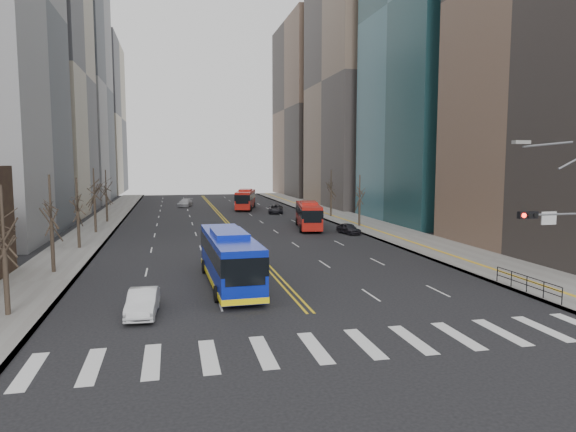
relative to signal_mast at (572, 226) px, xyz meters
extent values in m
plane|color=black|center=(-13.77, -2.00, -4.86)|extent=(220.00, 220.00, 0.00)
cube|color=slate|center=(3.73, 43.00, -4.78)|extent=(7.00, 130.00, 0.15)
cube|color=slate|center=(-30.27, 43.00, -4.78)|extent=(5.00, 130.00, 0.15)
cube|color=silver|center=(-26.77, -2.00, -4.85)|extent=(0.70, 4.00, 0.01)
cube|color=silver|center=(-24.40, -2.00, -4.85)|extent=(0.70, 4.00, 0.01)
cube|color=silver|center=(-22.04, -2.00, -4.85)|extent=(0.70, 4.00, 0.01)
cube|color=silver|center=(-19.67, -2.00, -4.85)|extent=(0.70, 4.00, 0.01)
cube|color=silver|center=(-17.31, -2.00, -4.85)|extent=(0.70, 4.00, 0.01)
cube|color=silver|center=(-14.95, -2.00, -4.85)|extent=(0.70, 4.00, 0.01)
cube|color=silver|center=(-12.58, -2.00, -4.85)|extent=(0.70, 4.00, 0.01)
cube|color=silver|center=(-10.22, -2.00, -4.85)|extent=(0.70, 4.00, 0.01)
cube|color=silver|center=(-7.86, -2.00, -4.85)|extent=(0.70, 4.00, 0.01)
cube|color=silver|center=(-5.49, -2.00, -4.85)|extent=(0.70, 4.00, 0.01)
cube|color=silver|center=(-3.13, -2.00, -4.85)|extent=(0.70, 4.00, 0.01)
cube|color=gold|center=(-13.97, 53.00, -4.85)|extent=(0.15, 100.00, 0.01)
cube|color=gold|center=(-13.57, 53.00, -4.85)|extent=(0.15, 100.00, 0.01)
cube|color=#B0A58E|center=(-44.77, 64.00, 17.14)|extent=(22.00, 22.00, 44.00)
cube|color=gray|center=(-43.77, 91.00, 19.14)|extent=(20.00, 26.00, 48.00)
cube|color=#2E5B67|center=(17.23, 42.00, 24.14)|extent=(20.00, 22.00, 58.00)
cube|color=#7D6756|center=(16.23, 69.00, 18.14)|extent=(20.00, 26.00, 46.00)
cube|color=#B0A58E|center=(-42.77, 123.00, 15.14)|extent=(18.00, 30.00, 40.00)
cube|color=brown|center=(15.23, 101.00, 16.14)|extent=(18.00, 30.00, 42.00)
cylinder|color=gray|center=(-0.82, 0.00, 0.64)|extent=(4.50, 0.12, 0.12)
cube|color=black|center=(-2.77, 0.00, 0.64)|extent=(1.10, 0.28, 0.38)
cylinder|color=#FF190C|center=(-3.12, -0.16, 0.64)|extent=(0.24, 0.08, 0.24)
cylinder|color=black|center=(-2.77, -0.16, 0.64)|extent=(0.24, 0.08, 0.24)
cylinder|color=black|center=(-2.42, -0.16, 0.64)|extent=(0.24, 0.08, 0.24)
cube|color=silver|center=(-1.47, 0.00, 0.44)|extent=(0.90, 0.06, 0.70)
cube|color=#999993|center=(-3.37, 0.00, 4.44)|extent=(0.90, 0.35, 0.18)
cube|color=black|center=(0.53, 4.00, -3.71)|extent=(0.04, 6.00, 0.04)
cylinder|color=black|center=(0.53, 1.00, -4.21)|extent=(0.06, 0.06, 1.00)
cylinder|color=black|center=(0.53, 2.50, -4.21)|extent=(0.06, 0.06, 1.00)
cylinder|color=black|center=(0.53, 4.00, -4.21)|extent=(0.06, 0.06, 1.00)
cylinder|color=black|center=(0.53, 5.50, -4.21)|extent=(0.06, 0.06, 1.00)
cylinder|color=black|center=(0.53, 7.00, -4.21)|extent=(0.06, 0.06, 1.00)
cylinder|color=black|center=(-29.77, 6.00, -2.98)|extent=(0.28, 0.28, 3.75)
cylinder|color=black|center=(-29.77, 17.00, -2.91)|extent=(0.28, 0.28, 3.90)
cylinder|color=black|center=(-29.77, 28.00, -3.06)|extent=(0.28, 0.28, 3.60)
cylinder|color=black|center=(-29.77, 39.00, -2.86)|extent=(0.28, 0.28, 4.00)
cylinder|color=black|center=(-29.77, 50.00, -2.96)|extent=(0.28, 0.28, 3.80)
cylinder|color=black|center=(2.23, 38.00, -3.11)|extent=(0.28, 0.28, 3.50)
cylinder|color=black|center=(2.23, 50.00, -2.98)|extent=(0.28, 0.28, 3.75)
cube|color=#0A1EA4|center=(-17.38, 10.60, -2.98)|extent=(3.01, 12.83, 3.05)
cube|color=black|center=(-17.38, 10.60, -2.40)|extent=(3.08, 12.85, 1.09)
cube|color=#0A1EA4|center=(-17.38, 10.60, -1.35)|extent=(2.25, 4.52, 0.40)
cube|color=yellow|center=(-17.38, 10.60, -4.31)|extent=(3.08, 12.85, 0.35)
cylinder|color=black|center=(-18.60, 6.48, -4.36)|extent=(0.33, 1.01, 1.00)
cylinder|color=black|center=(-15.94, 6.55, -4.36)|extent=(0.33, 1.01, 1.00)
cylinder|color=black|center=(-18.82, 14.64, -4.36)|extent=(0.33, 1.01, 1.00)
cylinder|color=black|center=(-16.17, 14.72, -4.36)|extent=(0.33, 1.01, 1.00)
cube|color=#AB1912|center=(-4.56, 37.74, -3.14)|extent=(4.19, 10.87, 2.74)
cube|color=black|center=(-4.56, 37.74, -2.59)|extent=(4.25, 10.90, 0.99)
cube|color=#AB1912|center=(-4.56, 37.74, -1.67)|extent=(2.54, 3.99, 0.40)
cylinder|color=black|center=(-6.33, 34.60, -4.36)|extent=(0.47, 1.04, 1.00)
cylinder|color=black|center=(-3.95, 34.19, -4.36)|extent=(0.47, 1.04, 1.00)
cylinder|color=black|center=(-5.17, 41.29, -4.36)|extent=(0.47, 1.04, 1.00)
cylinder|color=black|center=(-2.79, 40.88, -4.36)|extent=(0.47, 1.04, 1.00)
cube|color=#AB1912|center=(-8.51, 65.45, -3.07)|extent=(5.06, 11.34, 2.87)
cube|color=black|center=(-8.51, 65.45, -2.51)|extent=(5.12, 11.37, 1.03)
cube|color=#AB1912|center=(-8.51, 65.45, -1.54)|extent=(2.87, 4.24, 0.40)
cylinder|color=black|center=(-10.56, 62.31, -4.36)|extent=(0.53, 1.04, 1.00)
cylinder|color=black|center=(-8.12, 61.72, -4.36)|extent=(0.53, 1.04, 1.00)
cylinder|color=black|center=(-8.89, 69.19, -4.36)|extent=(0.53, 1.04, 1.00)
cylinder|color=black|center=(-6.45, 68.59, -4.36)|extent=(0.53, 1.04, 1.00)
imported|color=silver|center=(-22.73, 4.74, -4.15)|extent=(1.75, 4.38, 1.42)
imported|color=black|center=(-1.27, 32.12, -4.23)|extent=(2.27, 3.90, 1.25)
imported|color=#A3A3A8|center=(-18.67, 73.00, -4.13)|extent=(3.27, 5.34, 1.44)
imported|color=black|center=(-4.75, 57.25, -4.17)|extent=(3.22, 5.27, 1.37)
camera|label=1|loc=(-21.05, -23.40, 3.44)|focal=32.00mm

